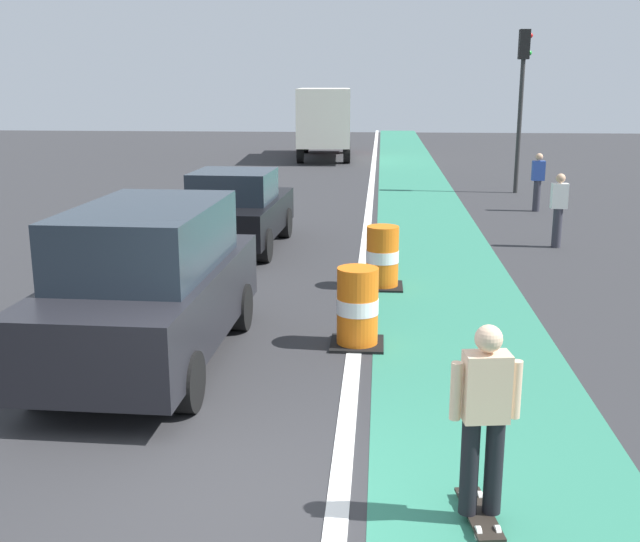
{
  "coord_description": "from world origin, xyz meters",
  "views": [
    {
      "loc": [
        1.21,
        -5.85,
        3.51
      ],
      "look_at": [
        0.44,
        3.85,
        1.1
      ],
      "focal_mm": 42.95,
      "sensor_mm": 36.0,
      "label": 1
    }
  ],
  "objects_px": {
    "pedestrian_crossing": "(538,180)",
    "skateboarder_on_lane": "(484,418)",
    "traffic_barrel_mid": "(382,258)",
    "pedestrian_waiting": "(559,208)",
    "parked_sedan_second": "(236,210)",
    "parked_suv_nearest": "(150,284)",
    "delivery_truck_down_block": "(325,119)",
    "traffic_barrel_front": "(357,308)",
    "traffic_light_corner": "(522,82)"
  },
  "relations": [
    {
      "from": "parked_sedan_second",
      "to": "traffic_barrel_front",
      "type": "relative_size",
      "value": 3.83
    },
    {
      "from": "parked_suv_nearest",
      "to": "traffic_light_corner",
      "type": "xyz_separation_m",
      "value": [
        7.26,
        16.14,
        2.47
      ]
    },
    {
      "from": "delivery_truck_down_block",
      "to": "pedestrian_crossing",
      "type": "relative_size",
      "value": 4.79
    },
    {
      "from": "traffic_light_corner",
      "to": "skateboarder_on_lane",
      "type": "bearing_deg",
      "value": -100.27
    },
    {
      "from": "traffic_light_corner",
      "to": "pedestrian_crossing",
      "type": "xyz_separation_m",
      "value": [
        -0.05,
        -3.68,
        -2.64
      ]
    },
    {
      "from": "traffic_barrel_front",
      "to": "traffic_barrel_mid",
      "type": "bearing_deg",
      "value": 83.75
    },
    {
      "from": "parked_sedan_second",
      "to": "traffic_barrel_mid",
      "type": "height_order",
      "value": "parked_sedan_second"
    },
    {
      "from": "skateboarder_on_lane",
      "to": "traffic_barrel_front",
      "type": "relative_size",
      "value": 1.55
    },
    {
      "from": "delivery_truck_down_block",
      "to": "pedestrian_waiting",
      "type": "height_order",
      "value": "delivery_truck_down_block"
    },
    {
      "from": "skateboarder_on_lane",
      "to": "parked_suv_nearest",
      "type": "distance_m",
      "value": 5.03
    },
    {
      "from": "parked_suv_nearest",
      "to": "parked_sedan_second",
      "type": "bearing_deg",
      "value": 91.77
    },
    {
      "from": "traffic_barrel_mid",
      "to": "delivery_truck_down_block",
      "type": "relative_size",
      "value": 0.14
    },
    {
      "from": "skateboarder_on_lane",
      "to": "pedestrian_crossing",
      "type": "height_order",
      "value": "skateboarder_on_lane"
    },
    {
      "from": "skateboarder_on_lane",
      "to": "delivery_truck_down_block",
      "type": "distance_m",
      "value": 30.81
    },
    {
      "from": "skateboarder_on_lane",
      "to": "parked_sedan_second",
      "type": "xyz_separation_m",
      "value": [
        -3.94,
        10.34,
        -0.08
      ]
    },
    {
      "from": "pedestrian_crossing",
      "to": "skateboarder_on_lane",
      "type": "bearing_deg",
      "value": -102.4
    },
    {
      "from": "skateboarder_on_lane",
      "to": "traffic_light_corner",
      "type": "distance_m",
      "value": 20.02
    },
    {
      "from": "skateboarder_on_lane",
      "to": "traffic_barrel_mid",
      "type": "height_order",
      "value": "skateboarder_on_lane"
    },
    {
      "from": "parked_sedan_second",
      "to": "traffic_barrel_mid",
      "type": "bearing_deg",
      "value": -43.82
    },
    {
      "from": "skateboarder_on_lane",
      "to": "parked_suv_nearest",
      "type": "relative_size",
      "value": 0.36
    },
    {
      "from": "skateboarder_on_lane",
      "to": "pedestrian_crossing",
      "type": "bearing_deg",
      "value": 77.6
    },
    {
      "from": "traffic_light_corner",
      "to": "pedestrian_crossing",
      "type": "relative_size",
      "value": 3.17
    },
    {
      "from": "traffic_barrel_front",
      "to": "traffic_barrel_mid",
      "type": "height_order",
      "value": "same"
    },
    {
      "from": "skateboarder_on_lane",
      "to": "parked_sedan_second",
      "type": "relative_size",
      "value": 0.41
    },
    {
      "from": "traffic_barrel_front",
      "to": "traffic_light_corner",
      "type": "bearing_deg",
      "value": 72.99
    },
    {
      "from": "parked_sedan_second",
      "to": "traffic_barrel_front",
      "type": "bearing_deg",
      "value": -65.32
    },
    {
      "from": "parked_suv_nearest",
      "to": "traffic_barrel_front",
      "type": "relative_size",
      "value": 4.26
    },
    {
      "from": "skateboarder_on_lane",
      "to": "pedestrian_waiting",
      "type": "bearing_deg",
      "value": 74.8
    },
    {
      "from": "parked_suv_nearest",
      "to": "traffic_light_corner",
      "type": "height_order",
      "value": "traffic_light_corner"
    },
    {
      "from": "traffic_light_corner",
      "to": "pedestrian_crossing",
      "type": "distance_m",
      "value": 4.52
    },
    {
      "from": "traffic_light_corner",
      "to": "pedestrian_crossing",
      "type": "height_order",
      "value": "traffic_light_corner"
    },
    {
      "from": "pedestrian_waiting",
      "to": "skateboarder_on_lane",
      "type": "bearing_deg",
      "value": -105.2
    },
    {
      "from": "traffic_barrel_mid",
      "to": "pedestrian_waiting",
      "type": "bearing_deg",
      "value": 44.07
    },
    {
      "from": "parked_suv_nearest",
      "to": "delivery_truck_down_block",
      "type": "height_order",
      "value": "delivery_truck_down_block"
    },
    {
      "from": "parked_sedan_second",
      "to": "delivery_truck_down_block",
      "type": "distance_m",
      "value": 20.28
    },
    {
      "from": "traffic_barrel_mid",
      "to": "pedestrian_waiting",
      "type": "distance_m",
      "value": 5.28
    },
    {
      "from": "delivery_truck_down_block",
      "to": "pedestrian_crossing",
      "type": "xyz_separation_m",
      "value": [
        7.01,
        -14.73,
        -0.98
      ]
    },
    {
      "from": "delivery_truck_down_block",
      "to": "pedestrian_waiting",
      "type": "bearing_deg",
      "value": -71.63
    },
    {
      "from": "traffic_barrel_front",
      "to": "pedestrian_waiting",
      "type": "bearing_deg",
      "value": 58.56
    },
    {
      "from": "parked_sedan_second",
      "to": "parked_suv_nearest",
      "type": "bearing_deg",
      "value": -88.23
    },
    {
      "from": "skateboarder_on_lane",
      "to": "delivery_truck_down_block",
      "type": "relative_size",
      "value": 0.22
    },
    {
      "from": "traffic_light_corner",
      "to": "parked_suv_nearest",
      "type": "bearing_deg",
      "value": -114.22
    },
    {
      "from": "pedestrian_waiting",
      "to": "traffic_barrel_mid",
      "type": "bearing_deg",
      "value": -135.93
    },
    {
      "from": "skateboarder_on_lane",
      "to": "pedestrian_waiting",
      "type": "xyz_separation_m",
      "value": [
        2.99,
        10.99,
        -0.05
      ]
    },
    {
      "from": "pedestrian_waiting",
      "to": "pedestrian_crossing",
      "type": "bearing_deg",
      "value": 84.14
    },
    {
      "from": "parked_sedan_second",
      "to": "traffic_barrel_mid",
      "type": "distance_m",
      "value": 4.36
    },
    {
      "from": "skateboarder_on_lane",
      "to": "traffic_light_corner",
      "type": "xyz_separation_m",
      "value": [
        3.54,
        19.53,
        2.59
      ]
    },
    {
      "from": "parked_suv_nearest",
      "to": "traffic_barrel_mid",
      "type": "xyz_separation_m",
      "value": [
        2.92,
        3.94,
        -0.5
      ]
    },
    {
      "from": "parked_sedan_second",
      "to": "pedestrian_waiting",
      "type": "xyz_separation_m",
      "value": [
        6.92,
        0.66,
        0.03
      ]
    },
    {
      "from": "skateboarder_on_lane",
      "to": "pedestrian_crossing",
      "type": "distance_m",
      "value": 16.23
    }
  ]
}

